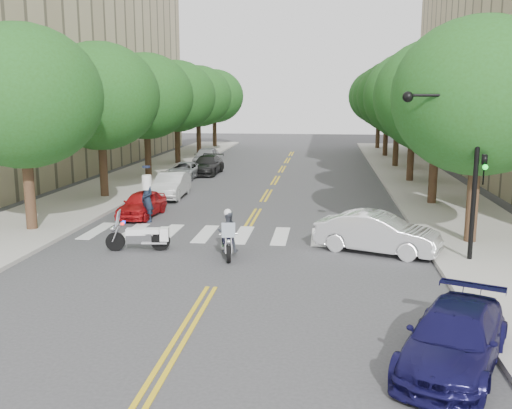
% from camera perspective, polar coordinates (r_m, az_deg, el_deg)
% --- Properties ---
extents(ground, '(140.00, 140.00, 0.00)m').
position_cam_1_polar(ground, '(17.11, -4.47, -8.25)').
color(ground, '#38383A').
rests_on(ground, ground).
extents(sidewalk_left, '(5.00, 60.00, 0.15)m').
position_cam_1_polar(sidewalk_left, '(40.32, -11.63, 2.73)').
color(sidewalk_left, '#9E9991').
rests_on(sidewalk_left, ground).
extents(sidewalk_right, '(5.00, 60.00, 0.15)m').
position_cam_1_polar(sidewalk_right, '(38.76, 16.11, 2.21)').
color(sidewalk_right, '#9E9991').
rests_on(sidewalk_right, ground).
extents(tree_l_0, '(6.40, 6.40, 8.45)m').
position_cam_1_polar(tree_l_0, '(24.95, -22.33, 9.95)').
color(tree_l_0, '#382316').
rests_on(tree_l_0, ground).
extents(tree_l_1, '(6.40, 6.40, 8.45)m').
position_cam_1_polar(tree_l_1, '(32.19, -15.35, 10.38)').
color(tree_l_1, '#382316').
rests_on(tree_l_1, ground).
extents(tree_l_2, '(6.40, 6.40, 8.45)m').
position_cam_1_polar(tree_l_2, '(39.72, -10.95, 10.57)').
color(tree_l_2, '#382316').
rests_on(tree_l_2, ground).
extents(tree_l_3, '(6.40, 6.40, 8.45)m').
position_cam_1_polar(tree_l_3, '(47.41, -7.97, 10.67)').
color(tree_l_3, '#382316').
rests_on(tree_l_3, ground).
extents(tree_l_4, '(6.40, 6.40, 8.45)m').
position_cam_1_polar(tree_l_4, '(55.18, -5.82, 10.72)').
color(tree_l_4, '#382316').
rests_on(tree_l_4, ground).
extents(tree_l_5, '(6.40, 6.40, 8.45)m').
position_cam_1_polar(tree_l_5, '(63.01, -4.21, 10.75)').
color(tree_l_5, '#382316').
rests_on(tree_l_5, ground).
extents(tree_r_0, '(6.40, 6.40, 8.45)m').
position_cam_1_polar(tree_r_0, '(22.55, 21.49, 10.01)').
color(tree_r_0, '#382316').
rests_on(tree_r_0, ground).
extents(tree_r_1, '(6.40, 6.40, 8.45)m').
position_cam_1_polar(tree_r_1, '(30.36, 17.72, 10.25)').
color(tree_r_1, '#382316').
rests_on(tree_r_1, ground).
extents(tree_r_2, '(6.40, 6.40, 8.45)m').
position_cam_1_polar(tree_r_2, '(38.26, 15.49, 10.38)').
color(tree_r_2, '#382316').
rests_on(tree_r_2, ground).
extents(tree_r_3, '(6.40, 6.40, 8.45)m').
position_cam_1_polar(tree_r_3, '(46.19, 14.03, 10.45)').
color(tree_r_3, '#382316').
rests_on(tree_r_3, ground).
extents(tree_r_4, '(6.40, 6.40, 8.45)m').
position_cam_1_polar(tree_r_4, '(54.14, 13.00, 10.50)').
color(tree_r_4, '#382316').
rests_on(tree_r_4, ground).
extents(tree_r_5, '(6.40, 6.40, 8.45)m').
position_cam_1_polar(tree_r_5, '(62.10, 12.23, 10.54)').
color(tree_r_5, '#382316').
rests_on(tree_r_5, ground).
extents(traffic_signal_pole, '(2.82, 0.42, 6.00)m').
position_cam_1_polar(traffic_signal_pole, '(19.95, 19.89, 4.82)').
color(traffic_signal_pole, black).
rests_on(traffic_signal_pole, ground).
extents(motorcycle_police, '(0.80, 2.10, 1.71)m').
position_cam_1_polar(motorcycle_police, '(20.11, -2.83, -3.06)').
color(motorcycle_police, black).
rests_on(motorcycle_police, ground).
extents(motorcycle_parked, '(2.33, 0.79, 1.51)m').
position_cam_1_polar(motorcycle_parked, '(21.24, -11.18, -3.17)').
color(motorcycle_parked, black).
rests_on(motorcycle_parked, ground).
extents(officer_standing, '(0.88, 0.86, 2.04)m').
position_cam_1_polar(officer_standing, '(25.99, -10.81, 0.51)').
color(officer_standing, '#151F30').
rests_on(officer_standing, ground).
extents(convertible, '(4.67, 3.03, 1.45)m').
position_cam_1_polar(convertible, '(21.01, 12.05, -2.79)').
color(convertible, white).
rests_on(convertible, ground).
extents(sedan_blue, '(3.33, 4.71, 1.27)m').
position_cam_1_polar(sedan_blue, '(12.81, 19.21, -12.53)').
color(sedan_blue, '#100E3C').
rests_on(sedan_blue, ground).
extents(parked_car_a, '(1.71, 3.68, 1.22)m').
position_cam_1_polar(parked_car_a, '(27.18, -11.34, 0.05)').
color(parked_car_a, '#B61317').
rests_on(parked_car_a, ground).
extents(parked_car_b, '(1.63, 4.25, 1.38)m').
position_cam_1_polar(parked_car_b, '(32.04, -8.49, 1.91)').
color(parked_car_b, '#BEBEBE').
rests_on(parked_car_b, ground).
extents(parked_car_c, '(2.06, 4.09, 1.11)m').
position_cam_1_polar(parked_car_c, '(39.46, -7.18, 3.40)').
color(parked_car_c, '#9A9DA2').
rests_on(parked_car_c, ground).
extents(parked_car_d, '(1.97, 4.62, 1.33)m').
position_cam_1_polar(parked_car_d, '(41.52, -4.91, 3.96)').
color(parked_car_d, black).
rests_on(parked_car_d, ground).
extents(parked_car_e, '(1.85, 4.41, 1.49)m').
position_cam_1_polar(parked_car_e, '(46.60, -4.99, 4.80)').
color(parked_car_e, '#A1A1A6').
rests_on(parked_car_e, ground).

